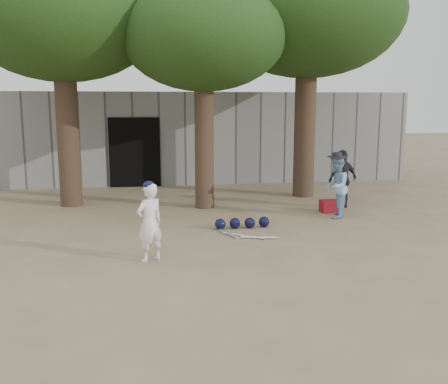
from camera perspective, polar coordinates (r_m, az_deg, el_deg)
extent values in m
plane|color=#937C5E|center=(8.67, -2.92, -7.43)|extent=(70.00, 70.00, 0.00)
imported|color=white|center=(8.38, -8.49, -3.47)|extent=(0.58, 0.53, 1.32)
imported|color=#89AED4|center=(11.77, 12.67, 0.59)|extent=(0.82, 0.88, 1.45)
imported|color=black|center=(12.94, 13.40, 1.44)|extent=(0.94, 0.64, 1.48)
cube|color=maroon|center=(12.43, 11.94, -1.59)|extent=(0.43, 0.34, 0.30)
cube|color=gray|center=(16.29, -5.95, 6.05)|extent=(16.00, 0.35, 3.00)
cube|color=black|center=(16.11, -10.16, 4.48)|extent=(1.60, 0.08, 2.20)
cube|color=slate|center=(18.79, -6.36, 6.55)|extent=(16.00, 5.00, 3.00)
sphere|color=black|center=(10.50, -0.44, -3.69)|extent=(0.23, 0.23, 0.23)
sphere|color=black|center=(10.58, 1.25, -3.59)|extent=(0.23, 0.23, 0.23)
sphere|color=black|center=(10.62, 2.97, -3.54)|extent=(0.23, 0.23, 0.23)
sphere|color=black|center=(10.73, 4.60, -3.42)|extent=(0.23, 0.23, 0.23)
cylinder|color=silver|center=(10.06, 0.56, -4.81)|extent=(0.29, 0.70, 0.06)
cylinder|color=silver|center=(9.98, 1.69, -4.94)|extent=(0.58, 0.52, 0.06)
cylinder|color=silver|center=(9.90, 2.85, -5.07)|extent=(0.60, 0.49, 0.06)
cylinder|color=silver|center=(9.82, 4.03, -5.20)|extent=(0.71, 0.23, 0.06)
cylinder|color=brown|center=(13.38, -17.59, 10.17)|extent=(0.56, 0.56, 5.50)
ellipsoid|color=#284C19|center=(13.54, -18.04, 18.44)|extent=(4.80, 4.80, 3.12)
cylinder|color=brown|center=(12.52, -2.31, 9.53)|extent=(0.48, 0.48, 5.00)
ellipsoid|color=#284C19|center=(12.62, -2.36, 17.26)|extent=(4.00, 4.00, 2.60)
cylinder|color=brown|center=(14.35, 9.32, 11.05)|extent=(0.60, 0.60, 5.80)
ellipsoid|color=#284C19|center=(14.55, 9.56, 19.35)|extent=(5.20, 5.20, 3.38)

